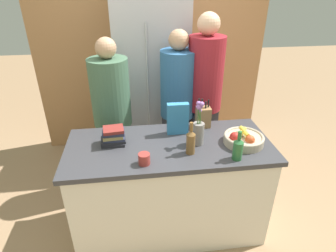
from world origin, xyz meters
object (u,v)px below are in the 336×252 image
object	(u,v)px
bottle_vinegar	(191,141)
flower_vase	(198,130)
person_in_blue	(178,103)
bottle_oil	(238,148)
refrigerator	(151,78)
cereal_box	(178,119)
book_stack	(113,136)
person_at_sink	(112,112)
fruit_bowl	(243,139)
coffee_mug	(144,159)
knife_block	(203,117)
person_in_red_tee	(204,94)

from	to	relation	value
bottle_vinegar	flower_vase	bearing A→B (deg)	54.95
bottle_vinegar	person_in_blue	distance (m)	0.86
bottle_oil	bottle_vinegar	world-z (taller)	bottle_vinegar
refrigerator	person_in_blue	world-z (taller)	refrigerator
cereal_box	bottle_vinegar	world-z (taller)	cereal_box
flower_vase	book_stack	distance (m)	0.67
bottle_oil	bottle_vinegar	size ratio (longest dim) A/B	0.88
flower_vase	bottle_oil	xyz separation A→B (m)	(0.24, -0.24, -0.04)
flower_vase	person_at_sink	xyz separation A→B (m)	(-0.70, 0.66, -0.11)
fruit_bowl	coffee_mug	bearing A→B (deg)	-167.88
knife_block	cereal_box	world-z (taller)	cereal_box
person_in_blue	bottle_oil	bearing A→B (deg)	-98.28
fruit_bowl	bottle_vinegar	xyz separation A→B (m)	(-0.45, -0.08, 0.06)
refrigerator	coffee_mug	world-z (taller)	refrigerator
flower_vase	book_stack	world-z (taller)	flower_vase
knife_block	bottle_oil	bearing A→B (deg)	-76.67
book_stack	person_at_sink	world-z (taller)	person_at_sink
bottle_oil	person_at_sink	distance (m)	1.31
flower_vase	bottle_vinegar	size ratio (longest dim) A/B	1.42
fruit_bowl	person_in_blue	size ratio (longest dim) A/B	0.19
coffee_mug	cereal_box	bearing A→B (deg)	53.26
coffee_mug	bottle_vinegar	distance (m)	0.37
fruit_bowl	bottle_oil	size ratio (longest dim) A/B	1.39
book_stack	cereal_box	bearing A→B (deg)	11.61
book_stack	bottle_oil	size ratio (longest dim) A/B	0.87
knife_block	person_in_blue	size ratio (longest dim) A/B	0.16
person_in_blue	book_stack	bearing A→B (deg)	-158.01
bottle_vinegar	person_at_sink	size ratio (longest dim) A/B	0.16
flower_vase	bottle_oil	distance (m)	0.34
knife_block	person_in_red_tee	size ratio (longest dim) A/B	0.15
refrigerator	bottle_oil	size ratio (longest dim) A/B	8.91
fruit_bowl	bottle_vinegar	size ratio (longest dim) A/B	1.22
refrigerator	bottle_vinegar	distance (m)	1.44
book_stack	bottle_vinegar	distance (m)	0.62
fruit_bowl	knife_block	distance (m)	0.42
person_in_blue	person_in_red_tee	distance (m)	0.28
coffee_mug	book_stack	world-z (taller)	book_stack
coffee_mug	bottle_oil	size ratio (longest dim) A/B	0.51
coffee_mug	person_at_sink	bearing A→B (deg)	106.78
knife_block	coffee_mug	bearing A→B (deg)	-137.53
fruit_bowl	flower_vase	world-z (taller)	flower_vase
fruit_bowl	coffee_mug	world-z (taller)	fruit_bowl
refrigerator	bottle_vinegar	bearing A→B (deg)	-82.78
flower_vase	fruit_bowl	bearing A→B (deg)	-6.68
refrigerator	book_stack	bearing A→B (deg)	-108.12
bottle_oil	person_in_red_tee	size ratio (longest dim) A/B	0.13
person_at_sink	person_in_blue	world-z (taller)	person_in_blue
person_in_blue	fruit_bowl	bearing A→B (deg)	-86.76
refrigerator	bottle_oil	distance (m)	1.63
cereal_box	flower_vase	bearing A→B (deg)	-55.74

